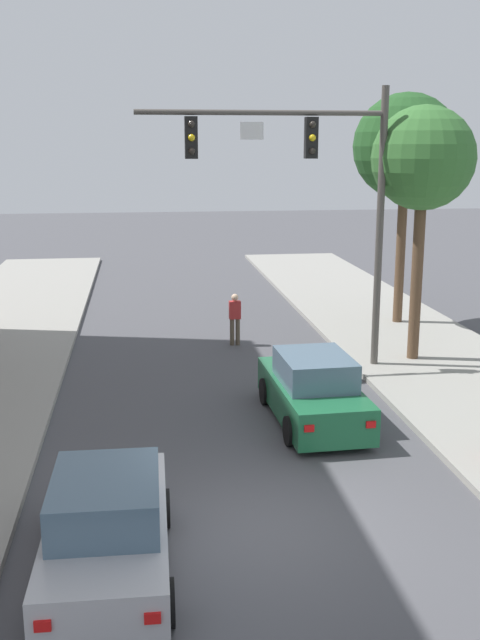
# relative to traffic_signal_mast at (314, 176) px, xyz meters

# --- Properties ---
(ground_plane) EXTENTS (120.00, 120.00, 0.00)m
(ground_plane) POSITION_rel_traffic_signal_mast_xyz_m (-2.74, -8.39, -5.34)
(ground_plane) COLOR #4C4C51
(traffic_signal_mast) EXTENTS (6.59, 0.38, 7.50)m
(traffic_signal_mast) POSITION_rel_traffic_signal_mast_xyz_m (0.00, 0.00, 0.00)
(traffic_signal_mast) COLOR #514C47
(traffic_signal_mast) RESTS_ON sidewalk_right
(car_lead_green) EXTENTS (1.95, 4.29, 1.60)m
(car_lead_green) POSITION_rel_traffic_signal_mast_xyz_m (-0.81, -3.80, -4.62)
(car_lead_green) COLOR #1E663D
(car_lead_green) RESTS_ON ground
(car_following_silver) EXTENTS (1.89, 4.27, 1.60)m
(car_following_silver) POSITION_rel_traffic_signal_mast_xyz_m (-5.17, -9.48, -4.62)
(car_following_silver) COLOR #B7B7BC
(car_following_silver) RESTS_ON ground
(pedestrian_crossing_road) EXTENTS (0.36, 0.22, 1.64)m
(pedestrian_crossing_road) POSITION_rel_traffic_signal_mast_xyz_m (-1.70, 3.05, -4.43)
(pedestrian_crossing_road) COLOR brown
(pedestrian_crossing_road) RESTS_ON ground
(street_tree_second) EXTENTS (2.83, 2.83, 7.07)m
(street_tree_second) POSITION_rel_traffic_signal_mast_xyz_m (3.14, 0.41, 0.39)
(street_tree_second) COLOR brown
(street_tree_second) RESTS_ON sidewalk_right
(street_tree_third) EXTENTS (3.49, 3.49, 7.70)m
(street_tree_third) POSITION_rel_traffic_signal_mast_xyz_m (4.24, 4.87, 0.72)
(street_tree_third) COLOR brown
(street_tree_third) RESTS_ON sidewalk_right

